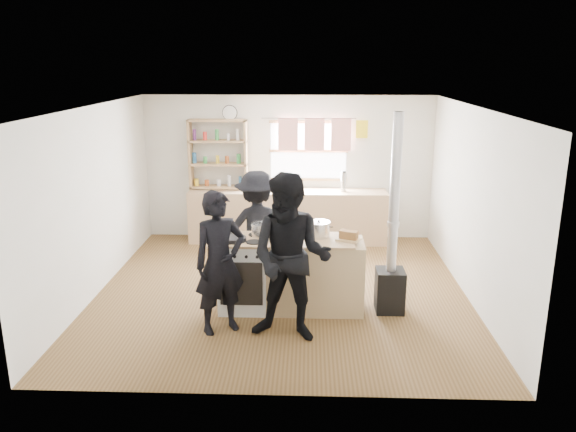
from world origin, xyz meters
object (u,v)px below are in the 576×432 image
object	(u,v)px
person_near_right	(291,259)
stockpot_stove	(260,230)
thermos	(344,182)
skillet_greens	(235,239)
stockpot_counter	(319,229)
cooking_island	(291,274)
roast_tray	(283,236)
flue_heater	(391,263)
bread_board	(349,236)
person_far	(257,228)
person_near_left	(220,263)

from	to	relation	value
person_near_right	stockpot_stove	bearing A→B (deg)	126.56
thermos	skillet_greens	xyz separation A→B (m)	(-1.50, -2.87, -0.11)
thermos	stockpot_stove	size ratio (longest dim) A/B	1.43
skillet_greens	stockpot_stove	world-z (taller)	stockpot_stove
stockpot_counter	person_near_right	xyz separation A→B (m)	(-0.32, -0.90, -0.07)
cooking_island	person_near_right	bearing A→B (deg)	-88.30
stockpot_counter	skillet_greens	bearing A→B (deg)	-167.88
roast_tray	person_near_right	bearing A→B (deg)	-80.86
cooking_island	flue_heater	distance (m)	1.26
bread_board	flue_heater	xyz separation A→B (m)	(0.54, -0.01, -0.34)
stockpot_stove	flue_heater	size ratio (longest dim) A/B	0.09
stockpot_counter	person_near_right	bearing A→B (deg)	-109.56
skillet_greens	person_far	size ratio (longest dim) A/B	0.23
skillet_greens	stockpot_counter	bearing A→B (deg)	12.12
cooking_island	bread_board	world-z (taller)	bread_board
roast_tray	stockpot_counter	distance (m)	0.47
bread_board	stockpot_counter	bearing A→B (deg)	159.33
thermos	flue_heater	distance (m)	2.86
thermos	roast_tray	size ratio (longest dim) A/B	0.89
stockpot_stove	person_far	bearing A→B (deg)	98.66
stockpot_counter	person_far	size ratio (longest dim) A/B	0.18
cooking_island	stockpot_stove	xyz separation A→B (m)	(-0.39, 0.11, 0.55)
stockpot_stove	person_far	world-z (taller)	person_far
stockpot_counter	person_far	bearing A→B (deg)	139.36
skillet_greens	roast_tray	bearing A→B (deg)	8.41
stockpot_stove	person_near_left	distance (m)	0.86
flue_heater	person_near_left	xyz separation A→B (m)	(-2.04, -0.60, 0.20)
person_near_right	flue_heater	bearing A→B (deg)	43.72
stockpot_stove	flue_heater	world-z (taller)	flue_heater
thermos	roast_tray	distance (m)	2.93
person_far	flue_heater	bearing A→B (deg)	142.27
stockpot_stove	flue_heater	bearing A→B (deg)	-4.80
bread_board	person_near_left	xyz separation A→B (m)	(-1.50, -0.61, -0.14)
skillet_greens	flue_heater	bearing A→B (deg)	2.25
stockpot_counter	person_far	xyz separation A→B (m)	(-0.84, 0.72, -0.22)
thermos	person_near_right	bearing A→B (deg)	-102.49
stockpot_counter	flue_heater	bearing A→B (deg)	-9.14
stockpot_stove	thermos	bearing A→B (deg)	65.74
skillet_greens	stockpot_stove	size ratio (longest dim) A/B	1.60
person_near_left	person_near_right	size ratio (longest dim) A/B	0.88
cooking_island	skillet_greens	world-z (taller)	skillet_greens
bread_board	stockpot_stove	bearing A→B (deg)	173.23
person_near_left	bread_board	bearing A→B (deg)	-9.06
stockpot_counter	cooking_island	bearing A→B (deg)	-160.99
bread_board	person_far	xyz separation A→B (m)	(-1.21, 0.86, -0.17)
person_near_left	stockpot_counter	bearing A→B (deg)	2.21
cooking_island	roast_tray	xyz separation A→B (m)	(-0.10, -0.02, 0.50)
skillet_greens	stockpot_stove	distance (m)	0.37
stockpot_stove	person_far	distance (m)	0.77
stockpot_stove	bread_board	size ratio (longest dim) A/B	0.69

